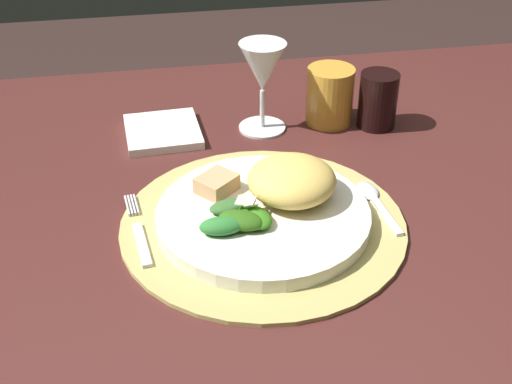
{
  "coord_description": "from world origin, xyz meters",
  "views": [
    {
      "loc": [
        -0.06,
        -0.78,
        1.28
      ],
      "look_at": [
        0.08,
        -0.04,
        0.78
      ],
      "focal_mm": 47.87,
      "sensor_mm": 36.0,
      "label": 1
    }
  ],
  "objects_px": {
    "fork": "(139,232)",
    "wine_glass": "(262,71)",
    "napkin": "(163,132)",
    "dark_tumbler": "(378,100)",
    "dining_table": "(200,263)",
    "amber_tumbler": "(330,96)",
    "dinner_plate": "(263,216)",
    "spoon": "(373,198)"
  },
  "relations": [
    {
      "from": "dining_table",
      "to": "spoon",
      "type": "xyz_separation_m",
      "value": [
        0.23,
        -0.06,
        0.13
      ]
    },
    {
      "from": "dining_table",
      "to": "napkin",
      "type": "relative_size",
      "value": 11.69
    },
    {
      "from": "wine_glass",
      "to": "dining_table",
      "type": "bearing_deg",
      "value": -126.27
    },
    {
      "from": "wine_glass",
      "to": "amber_tumbler",
      "type": "height_order",
      "value": "wine_glass"
    },
    {
      "from": "fork",
      "to": "dining_table",
      "type": "bearing_deg",
      "value": 46.89
    },
    {
      "from": "fork",
      "to": "dark_tumbler",
      "type": "distance_m",
      "value": 0.46
    },
    {
      "from": "spoon",
      "to": "amber_tumbler",
      "type": "relative_size",
      "value": 1.37
    },
    {
      "from": "dining_table",
      "to": "fork",
      "type": "height_order",
      "value": "fork"
    },
    {
      "from": "dark_tumbler",
      "to": "wine_glass",
      "type": "bearing_deg",
      "value": 173.18
    },
    {
      "from": "dining_table",
      "to": "dinner_plate",
      "type": "xyz_separation_m",
      "value": [
        0.08,
        -0.09,
        0.14
      ]
    },
    {
      "from": "napkin",
      "to": "dark_tumbler",
      "type": "distance_m",
      "value": 0.35
    },
    {
      "from": "fork",
      "to": "wine_glass",
      "type": "distance_m",
      "value": 0.34
    },
    {
      "from": "spoon",
      "to": "fork",
      "type": "bearing_deg",
      "value": -176.03
    },
    {
      "from": "wine_glass",
      "to": "dark_tumbler",
      "type": "relative_size",
      "value": 1.61
    },
    {
      "from": "spoon",
      "to": "amber_tumbler",
      "type": "distance_m",
      "value": 0.24
    },
    {
      "from": "dinner_plate",
      "to": "napkin",
      "type": "xyz_separation_m",
      "value": [
        -0.11,
        0.27,
        -0.01
      ]
    },
    {
      "from": "dining_table",
      "to": "dinner_plate",
      "type": "distance_m",
      "value": 0.18
    },
    {
      "from": "napkin",
      "to": "dark_tumbler",
      "type": "bearing_deg",
      "value": -4.71
    },
    {
      "from": "dinner_plate",
      "to": "wine_glass",
      "type": "bearing_deg",
      "value": 79.44
    },
    {
      "from": "wine_glass",
      "to": "amber_tumbler",
      "type": "relative_size",
      "value": 1.55
    },
    {
      "from": "dinner_plate",
      "to": "dark_tumbler",
      "type": "xyz_separation_m",
      "value": [
        0.23,
        0.24,
        0.03
      ]
    },
    {
      "from": "dining_table",
      "to": "amber_tumbler",
      "type": "xyz_separation_m",
      "value": [
        0.24,
        0.17,
        0.17
      ]
    },
    {
      "from": "spoon",
      "to": "wine_glass",
      "type": "distance_m",
      "value": 0.27
    },
    {
      "from": "dinner_plate",
      "to": "amber_tumbler",
      "type": "relative_size",
      "value": 2.95
    },
    {
      "from": "amber_tumbler",
      "to": "dark_tumbler",
      "type": "relative_size",
      "value": 1.03
    },
    {
      "from": "dinner_plate",
      "to": "fork",
      "type": "xyz_separation_m",
      "value": [
        -0.16,
        0.0,
        -0.01
      ]
    },
    {
      "from": "napkin",
      "to": "dark_tumbler",
      "type": "relative_size",
      "value": 1.35
    },
    {
      "from": "dark_tumbler",
      "to": "napkin",
      "type": "bearing_deg",
      "value": 175.29
    },
    {
      "from": "napkin",
      "to": "dinner_plate",
      "type": "bearing_deg",
      "value": -67.55
    },
    {
      "from": "dinner_plate",
      "to": "spoon",
      "type": "xyz_separation_m",
      "value": [
        0.16,
        0.03,
        -0.01
      ]
    },
    {
      "from": "dining_table",
      "to": "fork",
      "type": "relative_size",
      "value": 9.19
    },
    {
      "from": "dinner_plate",
      "to": "wine_glass",
      "type": "relative_size",
      "value": 1.9
    },
    {
      "from": "wine_glass",
      "to": "dark_tumbler",
      "type": "distance_m",
      "value": 0.19
    },
    {
      "from": "napkin",
      "to": "amber_tumbler",
      "type": "relative_size",
      "value": 1.31
    },
    {
      "from": "amber_tumbler",
      "to": "dinner_plate",
      "type": "bearing_deg",
      "value": -121.09
    },
    {
      "from": "dinner_plate",
      "to": "spoon",
      "type": "distance_m",
      "value": 0.16
    },
    {
      "from": "napkin",
      "to": "wine_glass",
      "type": "xyz_separation_m",
      "value": [
        0.16,
        -0.01,
        0.09
      ]
    },
    {
      "from": "spoon",
      "to": "napkin",
      "type": "xyz_separation_m",
      "value": [
        -0.27,
        0.24,
        -0.0
      ]
    },
    {
      "from": "fork",
      "to": "wine_glass",
      "type": "height_order",
      "value": "wine_glass"
    },
    {
      "from": "wine_glass",
      "to": "dark_tumbler",
      "type": "bearing_deg",
      "value": -6.82
    },
    {
      "from": "napkin",
      "to": "fork",
      "type": "bearing_deg",
      "value": -100.21
    },
    {
      "from": "dining_table",
      "to": "fork",
      "type": "bearing_deg",
      "value": -133.11
    }
  ]
}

